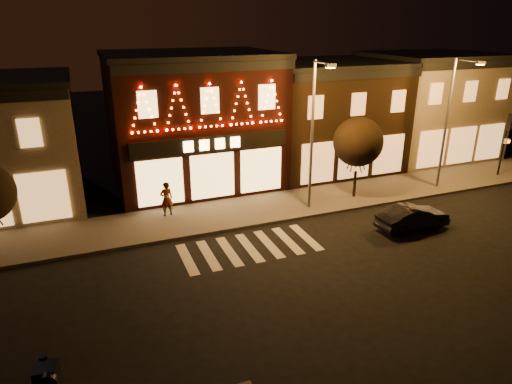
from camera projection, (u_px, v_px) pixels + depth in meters
ground at (285, 292)px, 17.81m from camera, size 120.00×120.00×0.00m
sidewalk_far at (257, 209)px, 25.42m from camera, size 44.00×4.00×0.15m
building_pulp at (193, 120)px, 28.47m from camera, size 10.20×8.34×8.30m
building_right_a at (325, 115)px, 31.88m from camera, size 9.20×8.28×7.50m
building_right_b at (427, 105)px, 34.91m from camera, size 9.20×8.28×7.80m
traffic_signal_far at (508, 132)px, 29.70m from camera, size 0.34×0.48×4.21m
streetlamp_mid at (314, 125)px, 23.71m from camera, size 0.51×1.84×8.06m
streetlamp_right at (451, 115)px, 26.94m from camera, size 0.58×1.81×7.89m
tree_right at (358, 142)px, 25.92m from camera, size 2.87×2.87×4.80m
dark_sedan at (413, 217)px, 22.99m from camera, size 3.89×1.46×1.27m
pedestrian at (167, 199)px, 24.13m from camera, size 0.74×0.53×1.90m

